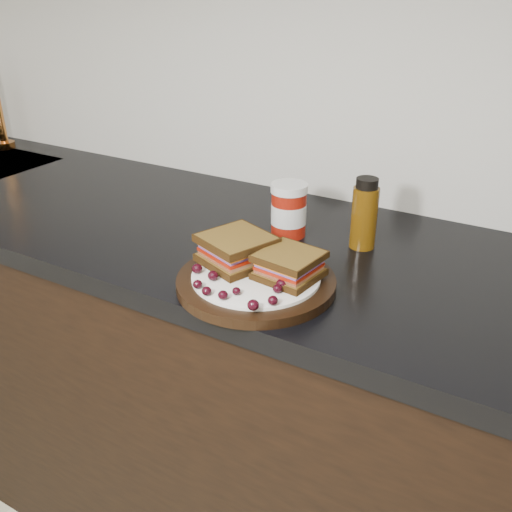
{
  "coord_description": "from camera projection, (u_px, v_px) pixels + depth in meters",
  "views": [
    {
      "loc": [
        0.54,
        0.76,
        1.39
      ],
      "look_at": [
        0.1,
        1.52,
        0.96
      ],
      "focal_mm": 40.0,
      "sensor_mm": 36.0,
      "label": 1
    }
  ],
  "objects": [
    {
      "name": "grape_16",
      "position": [
        241.0,
        256.0,
        1.04
      ],
      "size": [
        0.02,
        0.02,
        0.01
      ],
      "primitive_type": "ellipsoid",
      "color": "black",
      "rests_on": "plate"
    },
    {
      "name": "sandwich_left",
      "position": [
        236.0,
        249.0,
        1.02
      ],
      "size": [
        0.15,
        0.15,
        0.05
      ],
      "primitive_type": null,
      "rotation": [
        0.0,
        0.0,
        -0.37
      ],
      "color": "brown",
      "rests_on": "plate"
    },
    {
      "name": "grape_4",
      "position": [
        223.0,
        295.0,
        0.91
      ],
      "size": [
        0.02,
        0.02,
        0.02
      ],
      "primitive_type": "ellipsoid",
      "color": "black",
      "rests_on": "plate"
    },
    {
      "name": "grape_6",
      "position": [
        253.0,
        305.0,
        0.88
      ],
      "size": [
        0.02,
        0.02,
        0.02
      ],
      "primitive_type": "ellipsoid",
      "color": "black",
      "rests_on": "plate"
    },
    {
      "name": "base_cabinets",
      "position": [
        259.0,
        414.0,
        1.39
      ],
      "size": [
        3.96,
        0.58,
        0.86
      ],
      "primitive_type": "cube",
      "color": "black",
      "rests_on": "ground_plane"
    },
    {
      "name": "grape_13",
      "position": [
        239.0,
        252.0,
        1.05
      ],
      "size": [
        0.02,
        0.02,
        0.02
      ],
      "primitive_type": "ellipsoid",
      "color": "black",
      "rests_on": "plate"
    },
    {
      "name": "grape_1",
      "position": [
        213.0,
        276.0,
        0.97
      ],
      "size": [
        0.02,
        0.02,
        0.02
      ],
      "primitive_type": "ellipsoid",
      "color": "black",
      "rests_on": "plate"
    },
    {
      "name": "grape_7",
      "position": [
        273.0,
        300.0,
        0.9
      ],
      "size": [
        0.02,
        0.02,
        0.02
      ],
      "primitive_type": "ellipsoid",
      "color": "black",
      "rests_on": "plate"
    },
    {
      "name": "grape_9",
      "position": [
        282.0,
        284.0,
        0.94
      ],
      "size": [
        0.02,
        0.02,
        0.02
      ],
      "primitive_type": "ellipsoid",
      "color": "black",
      "rests_on": "plate"
    },
    {
      "name": "grape_0",
      "position": [
        197.0,
        269.0,
        1.0
      ],
      "size": [
        0.02,
        0.02,
        0.02
      ],
      "primitive_type": "ellipsoid",
      "color": "black",
      "rests_on": "plate"
    },
    {
      "name": "grape_14",
      "position": [
        226.0,
        255.0,
        1.05
      ],
      "size": [
        0.01,
        0.01,
        0.01
      ],
      "primitive_type": "ellipsoid",
      "color": "black",
      "rests_on": "plate"
    },
    {
      "name": "grape_8",
      "position": [
        277.0,
        289.0,
        0.93
      ],
      "size": [
        0.02,
        0.02,
        0.01
      ],
      "primitive_type": "ellipsoid",
      "color": "black",
      "rests_on": "plate"
    },
    {
      "name": "grape_5",
      "position": [
        236.0,
        291.0,
        0.93
      ],
      "size": [
        0.01,
        0.01,
        0.01
      ],
      "primitive_type": "ellipsoid",
      "color": "black",
      "rests_on": "plate"
    },
    {
      "name": "grape_12",
      "position": [
        295.0,
        266.0,
        1.01
      ],
      "size": [
        0.02,
        0.02,
        0.02
      ],
      "primitive_type": "ellipsoid",
      "color": "black",
      "rests_on": "plate"
    },
    {
      "name": "condiment_jar",
      "position": [
        289.0,
        210.0,
        1.18
      ],
      "size": [
        0.1,
        0.1,
        0.11
      ],
      "primitive_type": "cylinder",
      "rotation": [
        0.0,
        0.0,
        -0.35
      ],
      "color": "maroon",
      "rests_on": "countertop"
    },
    {
      "name": "grape_17",
      "position": [
        236.0,
        254.0,
        1.04
      ],
      "size": [
        0.02,
        0.02,
        0.02
      ],
      "primitive_type": "ellipsoid",
      "color": "black",
      "rests_on": "plate"
    },
    {
      "name": "grape_15",
      "position": [
        226.0,
        263.0,
        1.02
      ],
      "size": [
        0.02,
        0.02,
        0.02
      ],
      "primitive_type": "ellipsoid",
      "color": "black",
      "rests_on": "plate"
    },
    {
      "name": "plate",
      "position": [
        256.0,
        282.0,
        1.0
      ],
      "size": [
        0.28,
        0.28,
        0.02
      ],
      "primitive_type": "cylinder",
      "color": "black",
      "rests_on": "countertop"
    },
    {
      "name": "oil_bottle",
      "position": [
        365.0,
        213.0,
        1.12
      ],
      "size": [
        0.06,
        0.06,
        0.14
      ],
      "primitive_type": "cylinder",
      "rotation": [
        0.0,
        0.0,
        -0.16
      ],
      "color": "#4F3107",
      "rests_on": "countertop"
    },
    {
      "name": "grape_3",
      "position": [
        207.0,
        291.0,
        0.93
      ],
      "size": [
        0.02,
        0.02,
        0.02
      ],
      "primitive_type": "ellipsoid",
      "color": "black",
      "rests_on": "plate"
    },
    {
      "name": "grape_2",
      "position": [
        198.0,
        284.0,
        0.95
      ],
      "size": [
        0.02,
        0.02,
        0.01
      ],
      "primitive_type": "ellipsoid",
      "color": "black",
      "rests_on": "plate"
    },
    {
      "name": "countertop",
      "position": [
        260.0,
        248.0,
        1.2
      ],
      "size": [
        3.98,
        0.6,
        0.04
      ],
      "primitive_type": "cube",
      "color": "black",
      "rests_on": "base_cabinets"
    },
    {
      "name": "grape_10",
      "position": [
        302.0,
        279.0,
        0.96
      ],
      "size": [
        0.02,
        0.02,
        0.02
      ],
      "primitive_type": "ellipsoid",
      "color": "black",
      "rests_on": "plate"
    },
    {
      "name": "sandwich_right",
      "position": [
        289.0,
        265.0,
        0.98
      ],
      "size": [
        0.11,
        0.11,
        0.05
      ],
      "primitive_type": null,
      "rotation": [
        0.0,
        0.0,
        -0.13
      ],
      "color": "brown",
      "rests_on": "plate"
    },
    {
      "name": "grape_18",
      "position": [
        209.0,
        257.0,
        1.03
      ],
      "size": [
        0.02,
        0.02,
        0.02
      ],
      "primitive_type": "ellipsoid",
      "color": "black",
      "rests_on": "plate"
    },
    {
      "name": "grape_11",
      "position": [
        290.0,
        273.0,
        0.98
      ],
      "size": [
        0.02,
        0.02,
        0.02
      ],
      "primitive_type": "ellipsoid",
      "color": "black",
      "rests_on": "plate"
    }
  ]
}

